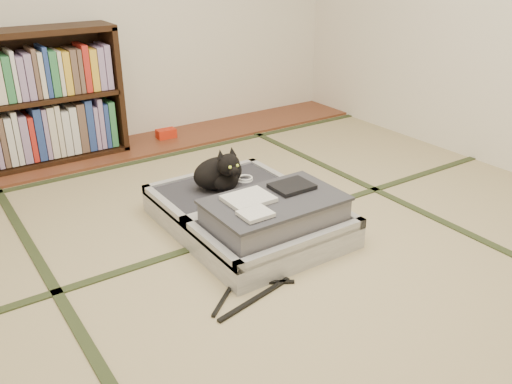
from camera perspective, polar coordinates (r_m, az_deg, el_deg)
floor at (r=2.67m, az=3.34°, el=-7.74°), size 4.50×4.50×0.00m
wood_strip at (r=4.27m, az=-13.10°, el=4.58°), size 4.00×0.50×0.02m
red_item at (r=4.40m, az=-9.44°, el=6.10°), size 0.15×0.10×0.07m
tatami_borders at (r=3.02m, az=-2.32°, el=-3.51°), size 4.00×4.50×0.01m
bookcase at (r=4.03m, az=-23.76°, el=8.52°), size 1.38×0.32×0.92m
suitcase at (r=2.91m, az=-0.45°, el=-2.34°), size 0.77×1.03×0.30m
cat at (r=3.07m, az=-3.75°, el=2.02°), size 0.34×0.35×0.28m
cable_coil at (r=3.22m, az=-1.23°, el=1.39°), size 0.11×0.11×0.03m
hanger at (r=2.45m, az=-0.55°, el=-10.78°), size 0.45×0.25×0.01m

